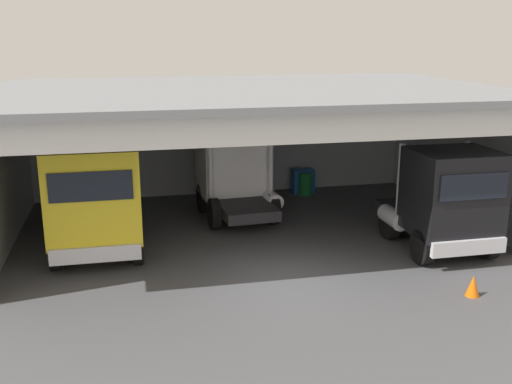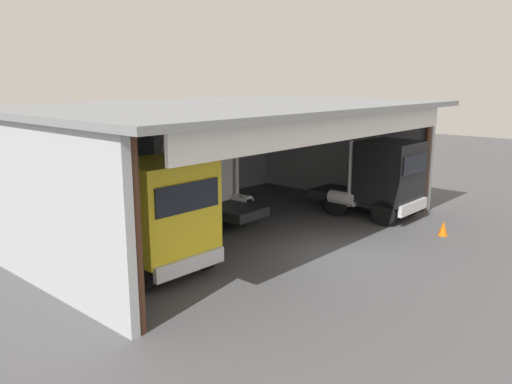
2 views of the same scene
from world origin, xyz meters
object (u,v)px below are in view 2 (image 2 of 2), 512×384
Objects in this scene: tool_cart at (218,188)px; oil_drum at (223,190)px; traffic_cone at (443,228)px; truck_white_right_bay at (201,176)px; truck_black_left_bay at (382,178)px; truck_yellow_center_right_bay at (155,215)px.

oil_drum is at bearing -88.22° from tool_cart.
traffic_cone is (1.33, -10.71, -0.22)m from tool_cart.
truck_white_right_bay reaches higher than tool_cart.
truck_black_left_bay is at bearing -46.78° from truck_white_right_bay.
traffic_cone is (-0.80, -3.04, -1.41)m from truck_black_left_bay.
truck_yellow_center_right_bay is 9.94m from oil_drum.
traffic_cone is at bearing 75.22° from truck_black_left_bay.
tool_cart is at bearing 33.16° from truck_white_right_bay.
traffic_cone is at bearing -82.91° from tool_cart.
truck_black_left_bay is 7.75m from oil_drum.
truck_black_left_bay is at bearing 75.28° from traffic_cone.
oil_drum is 10.48m from traffic_cone.
truck_black_left_bay reaches higher than tool_cart.
truck_yellow_center_right_bay is at bearing -148.92° from truck_white_right_bay.
oil_drum reaches higher than traffic_cone.
tool_cart is (-2.13, 7.67, -1.19)m from truck_black_left_bay.
traffic_cone is (9.49, -4.88, -1.53)m from truck_yellow_center_right_bay.
truck_white_right_bay is 4.43× the size of tool_cart.
oil_drum is (8.16, 5.51, -1.35)m from truck_yellow_center_right_bay.
truck_white_right_bay is at bearing -143.25° from tool_cart.
oil_drum is (-2.12, 7.35, -1.23)m from truck_black_left_bay.
truck_white_right_bay reaches higher than truck_yellow_center_right_bay.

